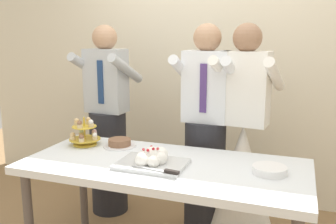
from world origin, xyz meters
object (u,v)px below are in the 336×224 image
at_px(round_cake, 120,143).
at_px(plate_stack, 270,170).
at_px(dessert_table, 164,174).
at_px(person_groom, 205,143).
at_px(cupcake_stand, 85,134).
at_px(person_bride, 242,167).
at_px(main_cake_tray, 152,159).
at_px(person_guest, 108,131).

bearing_deg(round_cake, plate_stack, -9.59).
relative_size(dessert_table, person_groom, 1.08).
bearing_deg(round_cake, person_groom, 36.37).
height_order(cupcake_stand, round_cake, cupcake_stand).
bearing_deg(person_bride, main_cake_tray, -123.49).
relative_size(plate_stack, person_groom, 0.12).
bearing_deg(main_cake_tray, person_guest, 133.92).
distance_m(main_cake_tray, plate_stack, 0.71).
xyz_separation_m(round_cake, person_guest, (-0.35, 0.46, -0.05)).
bearing_deg(person_bride, person_guest, 176.59).
bearing_deg(plate_stack, round_cake, 170.41).
relative_size(cupcake_stand, round_cake, 0.96).
bearing_deg(person_groom, cupcake_stand, -150.76).
bearing_deg(person_guest, person_bride, -3.41).
xyz_separation_m(dessert_table, cupcake_stand, (-0.69, 0.17, 0.16)).
xyz_separation_m(cupcake_stand, person_guest, (-0.09, 0.51, -0.11)).
height_order(cupcake_stand, person_guest, person_guest).
relative_size(main_cake_tray, person_bride, 0.26).
bearing_deg(cupcake_stand, person_guest, 100.45).
height_order(dessert_table, cupcake_stand, cupcake_stand).
relative_size(round_cake, person_bride, 0.14).
height_order(round_cake, person_guest, person_guest).
bearing_deg(main_cake_tray, dessert_table, 57.42).
relative_size(cupcake_stand, plate_stack, 1.13).
relative_size(main_cake_tray, person_groom, 0.26).
xyz_separation_m(round_cake, person_groom, (0.54, 0.40, -0.05)).
height_order(dessert_table, round_cake, round_cake).
xyz_separation_m(dessert_table, person_bride, (0.41, 0.61, -0.12)).
distance_m(dessert_table, plate_stack, 0.66).
height_order(main_cake_tray, person_guest, person_guest).
xyz_separation_m(person_groom, person_guest, (-0.90, 0.06, 0.00)).
bearing_deg(person_groom, main_cake_tray, -103.17).
height_order(dessert_table, main_cake_tray, main_cake_tray).
bearing_deg(main_cake_tray, round_cake, 141.80).
distance_m(dessert_table, person_groom, 0.63).
relative_size(main_cake_tray, round_cake, 1.81).
distance_m(round_cake, person_groom, 0.67).
xyz_separation_m(cupcake_stand, plate_stack, (1.33, -0.13, -0.06)).
bearing_deg(person_groom, dessert_table, -100.48).
xyz_separation_m(cupcake_stand, round_cake, (0.26, 0.05, -0.06)).
distance_m(main_cake_tray, person_guest, 1.06).
bearing_deg(person_guest, person_groom, -4.13).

